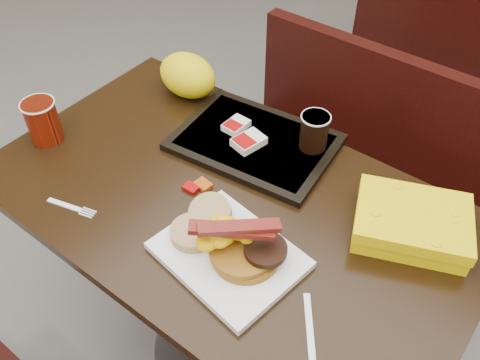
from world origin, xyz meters
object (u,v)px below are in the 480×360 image
Objects in this scene: hashbrown_sleeve_right at (249,141)px; hashbrown_sleeve_left at (236,125)px; bench_near_n at (347,162)px; knife at (310,329)px; table_near at (230,287)px; platter at (229,255)px; tray at (255,142)px; clamshell at (412,223)px; coffee_cup_far at (314,132)px; paper_bag at (188,75)px; pancake_stack at (246,253)px; bench_far_s at (465,32)px; coffee_cup_near at (43,121)px; fork at (65,205)px.

hashbrown_sleeve_left is at bearing 166.35° from hashbrown_sleeve_right.
bench_near_n is 1.02m from knife.
table_near is 0.42m from platter.
tray is 0.46m from clamshell.
coffee_cup_far reaches higher than knife.
paper_bag reaches higher than tray.
tray is at bearing -4.16° from hashbrown_sleeve_left.
table_near is 14.73× the size of hashbrown_sleeve_right.
hashbrown_sleeve_left is at bearing 130.63° from pancake_stack.
hashbrown_sleeve_right is at bearing -24.30° from hashbrown_sleeve_left.
pancake_stack is 0.43m from hashbrown_sleeve_left.
bench_far_s is 2.14m from coffee_cup_near.
table_near is 0.63m from paper_bag.
bench_far_s is at bearing 100.26° from hashbrown_sleeve_right.
paper_bag is at bearing 150.01° from clamshell.
hashbrown_sleeve_left reaches higher than bench_far_s.
fork is 0.49m from hashbrown_sleeve_left.
coffee_cup_far is at bearing -87.57° from bench_far_s.
pancake_stack is 0.37m from hashbrown_sleeve_right.
coffee_cup_far is (-0.08, 0.39, 0.04)m from pancake_stack.
coffee_cup_near is 0.65× the size of paper_bag.
clamshell is (0.28, 0.30, 0.03)m from platter.
platter is at bearing -68.80° from tray.
coffee_cup_near is at bearing -112.81° from paper_bag.
coffee_cup_near reaches higher than hashbrown_sleeve_right.
knife is (0.34, -2.07, 0.39)m from bench_far_s.
hashbrown_sleeve_right reaches higher than fork.
platter is 0.42m from hashbrown_sleeve_left.
platter is 1.64× the size of paper_bag.
paper_bag is (-0.48, 0.41, 0.05)m from platter.
bench_near_n is at bearing 99.18° from coffee_cup_far.
hashbrown_sleeve_right is (-0.07, 0.18, 0.41)m from table_near.
paper_bag is at bearing 142.51° from pancake_stack.
fork is at bearing -163.33° from pancake_stack.
clamshell is at bearing -77.22° from bench_far_s.
pancake_stack reaches higher than knife.
fork reaches higher than table_near.
pancake_stack is at bearing -39.32° from table_near.
tray reaches higher than knife.
paper_bag reaches higher than hashbrown_sleeve_left.
coffee_cup_near is 0.52m from hashbrown_sleeve_left.
platter is at bearing -82.47° from bench_near_n.
clamshell is at bearing 11.98° from hashbrown_sleeve_right.
table_near is at bearing 137.78° from platter.
fork is 0.71× the size of paper_bag.
platter is (0.11, -0.13, 0.38)m from table_near.
fork is at bearing -124.87° from coffee_cup_far.
table_near is at bearing -56.43° from hashbrown_sleeve_right.
table_near is at bearing -178.67° from clamshell.
platter is at bearing -155.12° from clamshell.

